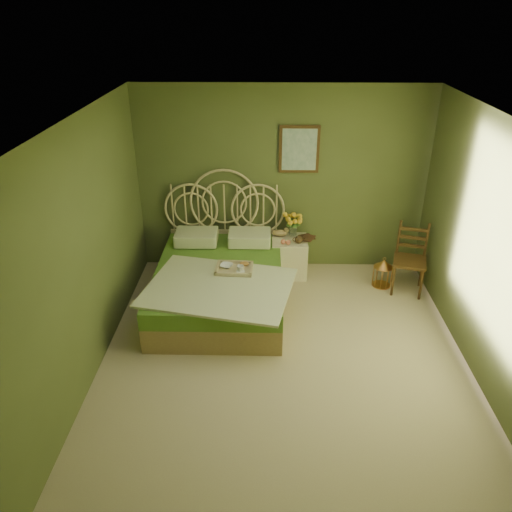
{
  "coord_description": "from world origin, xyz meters",
  "views": [
    {
      "loc": [
        -0.21,
        -4.36,
        3.54
      ],
      "look_at": [
        -0.33,
        1.0,
        0.77
      ],
      "focal_mm": 35.0,
      "sensor_mm": 36.0,
      "label": 1
    }
  ],
  "objects_px": {
    "bed": "(220,280)",
    "nightstand": "(290,251)",
    "chair": "(409,254)",
    "birdcage": "(383,273)"
  },
  "relations": [
    {
      "from": "bed",
      "to": "chair",
      "type": "height_order",
      "value": "bed"
    },
    {
      "from": "chair",
      "to": "birdcage",
      "type": "distance_m",
      "value": 0.45
    },
    {
      "from": "nightstand",
      "to": "birdcage",
      "type": "relative_size",
      "value": 2.49
    },
    {
      "from": "bed",
      "to": "nightstand",
      "type": "bearing_deg",
      "value": 40.6
    },
    {
      "from": "nightstand",
      "to": "bed",
      "type": "bearing_deg",
      "value": -139.4
    },
    {
      "from": "nightstand",
      "to": "chair",
      "type": "distance_m",
      "value": 1.63
    },
    {
      "from": "nightstand",
      "to": "chair",
      "type": "bearing_deg",
      "value": -13.63
    },
    {
      "from": "bed",
      "to": "chair",
      "type": "distance_m",
      "value": 2.54
    },
    {
      "from": "nightstand",
      "to": "chair",
      "type": "height_order",
      "value": "nightstand"
    },
    {
      "from": "chair",
      "to": "nightstand",
      "type": "bearing_deg",
      "value": -178.4
    }
  ]
}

